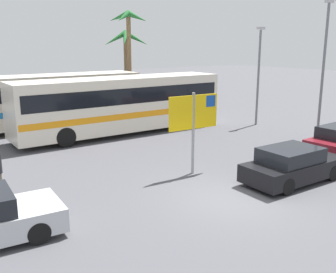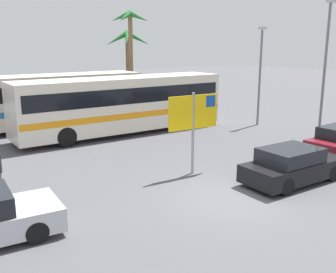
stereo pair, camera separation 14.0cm
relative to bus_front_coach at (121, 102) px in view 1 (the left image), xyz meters
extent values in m
plane|color=#4C4C51|center=(-1.57, -10.67, -1.78)|extent=(120.00, 120.00, 0.00)
cube|color=silver|center=(0.00, 0.00, -0.06)|extent=(12.09, 2.57, 2.90)
cube|color=black|center=(0.00, 0.00, 0.49)|extent=(11.61, 2.59, 0.84)
cube|color=orange|center=(0.00, 0.00, -0.57)|extent=(11.97, 2.59, 0.32)
cylinder|color=black|center=(3.75, 1.16, -1.28)|extent=(1.00, 0.28, 1.00)
cylinder|color=black|center=(3.75, -1.16, -1.28)|extent=(1.00, 0.28, 1.00)
cylinder|color=black|center=(-3.75, 1.16, -1.28)|extent=(1.00, 0.28, 1.00)
cylinder|color=black|center=(-3.75, -1.16, -1.28)|extent=(1.00, 0.28, 1.00)
cube|color=silver|center=(-3.23, 3.96, -0.06)|extent=(12.09, 2.57, 2.90)
cube|color=black|center=(-3.23, 3.96, 0.49)|extent=(11.61, 2.59, 0.84)
cube|color=#1E70B7|center=(-3.23, 3.96, -0.57)|extent=(11.97, 2.59, 0.32)
cylinder|color=black|center=(0.52, 5.12, -1.28)|extent=(1.00, 0.28, 1.00)
cylinder|color=black|center=(0.52, 2.80, -1.28)|extent=(1.00, 0.28, 1.00)
cylinder|color=gray|center=(-1.10, -7.89, -0.18)|extent=(0.11, 0.11, 3.20)
cube|color=yellow|center=(-1.10, -7.89, 0.67)|extent=(2.20, 0.17, 1.30)
cube|color=#1447A8|center=(-0.30, -7.93, 1.04)|extent=(0.44, 0.09, 0.44)
cylinder|color=black|center=(-7.70, -8.38, -1.48)|extent=(0.61, 0.20, 0.60)
cylinder|color=black|center=(-7.81, -10.06, -1.48)|extent=(0.61, 0.20, 0.60)
cylinder|color=black|center=(5.17, -8.94, -1.48)|extent=(0.61, 0.19, 0.60)
cube|color=black|center=(1.40, -10.76, -1.30)|extent=(4.15, 1.75, 0.64)
cube|color=black|center=(1.15, -10.76, -0.72)|extent=(2.17, 1.59, 0.52)
cylinder|color=black|center=(2.69, -10.01, -1.48)|extent=(0.60, 0.17, 0.60)
cylinder|color=black|center=(2.67, -11.56, -1.48)|extent=(0.60, 0.17, 0.60)
cylinder|color=black|center=(0.13, -9.97, -1.48)|extent=(0.60, 0.17, 0.60)
cylinder|color=black|center=(0.11, -11.52, -1.48)|extent=(0.60, 0.17, 0.60)
cylinder|color=#706656|center=(-7.84, -6.00, -1.38)|extent=(0.13, 0.13, 0.81)
cylinder|color=slate|center=(8.15, -2.67, 1.11)|extent=(0.14, 0.14, 5.79)
cube|color=#B2B2B7|center=(8.15, -2.67, 4.11)|extent=(0.56, 0.20, 0.16)
cylinder|color=slate|center=(8.25, -7.04, 1.71)|extent=(0.14, 0.14, 6.98)
cube|color=#B2B2B7|center=(8.25, -7.04, 5.30)|extent=(0.56, 0.20, 0.16)
cylinder|color=brown|center=(4.69, 7.82, 1.01)|extent=(0.32, 0.32, 5.58)
cone|color=#23662D|center=(5.60, 7.83, 3.59)|extent=(2.00, 0.46, 1.22)
cone|color=#23662D|center=(5.19, 8.65, 3.75)|extent=(1.43, 1.97, 0.93)
cone|color=#23662D|center=(4.29, 8.63, 3.58)|extent=(1.28, 1.98, 1.23)
cone|color=#23662D|center=(3.80, 7.82, 3.55)|extent=(1.98, 0.44, 1.29)
cone|color=#23662D|center=(4.22, 7.06, 3.56)|extent=(1.41, 1.92, 1.28)
cone|color=#23662D|center=(5.27, 7.14, 3.56)|extent=(1.61, 1.80, 1.27)
cylinder|color=brown|center=(4.15, 6.35, 1.67)|extent=(0.32, 0.32, 6.92)
cone|color=#23662D|center=(4.84, 6.21, 5.07)|extent=(1.61, 0.74, 0.93)
cone|color=#23662D|center=(4.48, 6.97, 5.07)|extent=(1.11, 1.58, 0.93)
cone|color=#23662D|center=(3.66, 6.84, 5.08)|extent=(1.41, 1.41, 0.92)
cone|color=#23662D|center=(3.56, 6.01, 5.04)|extent=(1.56, 1.14, 0.99)
cone|color=#23662D|center=(4.41, 5.69, 5.08)|extent=(0.97, 1.61, 0.91)
camera|label=1|loc=(-10.32, -19.41, 3.21)|focal=41.84mm
camera|label=2|loc=(-10.20, -19.49, 3.21)|focal=41.84mm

